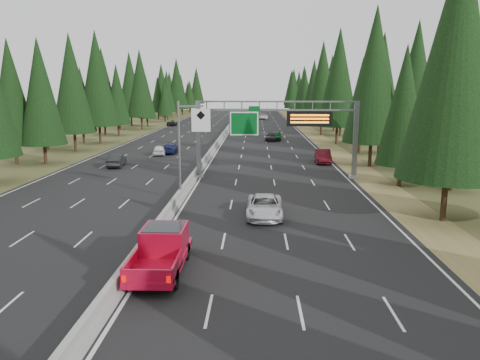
% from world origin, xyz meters
% --- Properties ---
extents(road, '(32.00, 260.00, 0.08)m').
position_xyz_m(road, '(0.00, 80.00, 0.04)').
color(road, black).
rests_on(road, ground).
extents(shoulder_right, '(3.60, 260.00, 0.06)m').
position_xyz_m(shoulder_right, '(17.80, 80.00, 0.03)').
color(shoulder_right, olive).
rests_on(shoulder_right, ground).
extents(shoulder_left, '(3.60, 260.00, 0.06)m').
position_xyz_m(shoulder_left, '(-17.80, 80.00, 0.03)').
color(shoulder_left, '#3E431F').
rests_on(shoulder_left, ground).
extents(median_barrier, '(0.70, 260.00, 0.85)m').
position_xyz_m(median_barrier, '(0.00, 80.00, 0.41)').
color(median_barrier, gray).
rests_on(median_barrier, road).
extents(sign_gantry, '(16.75, 0.98, 7.80)m').
position_xyz_m(sign_gantry, '(8.92, 34.88, 5.27)').
color(sign_gantry, slate).
rests_on(sign_gantry, road).
extents(hov_sign_pole, '(2.80, 0.50, 8.00)m').
position_xyz_m(hov_sign_pole, '(0.58, 24.97, 4.72)').
color(hov_sign_pole, slate).
rests_on(hov_sign_pole, road).
extents(tree_row_right, '(12.20, 243.07, 18.95)m').
position_xyz_m(tree_row_right, '(21.80, 73.58, 9.36)').
color(tree_row_right, black).
rests_on(tree_row_right, ground).
extents(tree_row_left, '(12.17, 242.28, 18.93)m').
position_xyz_m(tree_row_left, '(-21.87, 70.38, 9.29)').
color(tree_row_left, black).
rests_on(tree_row_left, ground).
extents(silver_minivan, '(2.60, 5.49, 1.52)m').
position_xyz_m(silver_minivan, '(6.80, 19.95, 0.84)').
color(silver_minivan, silver).
rests_on(silver_minivan, road).
extents(red_pickup, '(2.27, 6.35, 2.07)m').
position_xyz_m(red_pickup, '(1.50, 10.01, 1.23)').
color(red_pickup, black).
rests_on(red_pickup, road).
extents(car_ahead_green, '(2.32, 4.83, 1.59)m').
position_xyz_m(car_ahead_green, '(9.80, 71.04, 0.88)').
color(car_ahead_green, '#124E23').
rests_on(car_ahead_green, road).
extents(car_ahead_dkred, '(1.99, 5.10, 1.65)m').
position_xyz_m(car_ahead_dkred, '(14.46, 45.00, 0.91)').
color(car_ahead_dkred, '#4E0B13').
rests_on(car_ahead_dkred, road).
extents(car_ahead_dkgrey, '(2.48, 5.06, 1.42)m').
position_xyz_m(car_ahead_dkgrey, '(8.97, 70.15, 0.79)').
color(car_ahead_dkgrey, black).
rests_on(car_ahead_dkgrey, road).
extents(car_ahead_white, '(3.00, 5.98, 1.62)m').
position_xyz_m(car_ahead_white, '(8.52, 129.90, 0.89)').
color(car_ahead_white, white).
rests_on(car_ahead_white, road).
extents(car_ahead_far, '(1.83, 4.29, 1.44)m').
position_xyz_m(car_ahead_far, '(7.38, 136.19, 0.80)').
color(car_ahead_far, '#232326').
rests_on(car_ahead_far, road).
extents(car_onc_near, '(1.97, 4.59, 1.47)m').
position_xyz_m(car_onc_near, '(-10.13, 41.44, 0.82)').
color(car_onc_near, black).
rests_on(car_onc_near, road).
extents(car_onc_blue, '(2.33, 4.93, 1.39)m').
position_xyz_m(car_onc_blue, '(-5.85, 53.27, 0.78)').
color(car_onc_blue, '#151B4C').
rests_on(car_onc_blue, road).
extents(car_onc_white, '(2.00, 4.23, 1.40)m').
position_xyz_m(car_onc_white, '(-7.04, 51.47, 0.78)').
color(car_onc_white, white).
rests_on(car_onc_white, road).
extents(car_onc_far, '(2.58, 4.80, 1.28)m').
position_xyz_m(car_onc_far, '(-14.50, 104.66, 0.72)').
color(car_onc_far, black).
rests_on(car_onc_far, road).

